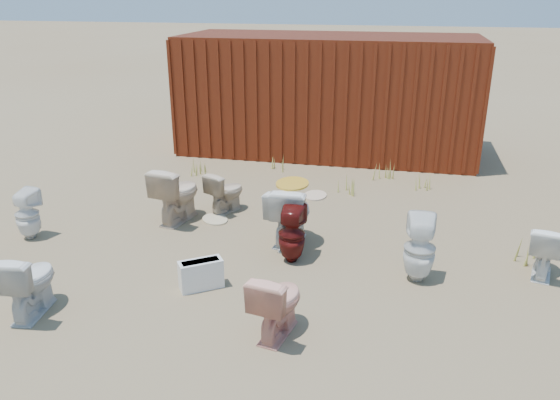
% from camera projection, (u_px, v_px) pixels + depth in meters
% --- Properties ---
extents(ground, '(100.00, 100.00, 0.00)m').
position_uv_depth(ground, '(270.00, 255.00, 7.17)').
color(ground, brown).
rests_on(ground, ground).
extents(shipping_container, '(6.00, 2.40, 2.40)m').
position_uv_depth(shipping_container, '(328.00, 94.00, 11.46)').
color(shipping_container, '#4C150C').
rests_on(shipping_container, ground).
extents(toilet_front_a, '(0.50, 0.78, 0.75)m').
position_uv_depth(toilet_front_a, '(29.00, 282.00, 5.76)').
color(toilet_front_a, silver).
rests_on(toilet_front_a, ground).
extents(toilet_front_pink, '(0.53, 0.76, 0.72)m').
position_uv_depth(toilet_front_pink, '(277.00, 302.00, 5.41)').
color(toilet_front_pink, '#E59A84').
rests_on(toilet_front_pink, ground).
extents(toilet_front_c, '(0.58, 0.85, 0.80)m').
position_uv_depth(toilet_front_c, '(288.00, 215.00, 7.42)').
color(toilet_front_c, silver).
rests_on(toilet_front_c, ground).
extents(toilet_front_maroon, '(0.36, 0.37, 0.75)m').
position_uv_depth(toilet_front_maroon, '(292.00, 234.00, 6.88)').
color(toilet_front_maroon, '#510F0D').
rests_on(toilet_front_maroon, ground).
extents(toilet_front_e, '(0.52, 0.72, 0.66)m').
position_uv_depth(toilet_front_e, '(545.00, 250.00, 6.57)').
color(toilet_front_e, white).
rests_on(toilet_front_e, ground).
extents(toilet_back_a, '(0.36, 0.37, 0.71)m').
position_uv_depth(toilet_back_a, '(27.00, 214.00, 7.54)').
color(toilet_back_a, white).
rests_on(toilet_back_a, ground).
extents(toilet_back_beige_left, '(0.63, 0.91, 0.86)m').
position_uv_depth(toilet_back_beige_left, '(177.00, 194.00, 8.10)').
color(toilet_back_beige_left, beige).
rests_on(toilet_back_beige_left, ground).
extents(toilet_back_beige_right, '(0.61, 0.73, 0.65)m').
position_uv_depth(toilet_back_beige_right, '(226.00, 192.00, 8.47)').
color(toilet_back_beige_right, '#C1AA8D').
rests_on(toilet_back_beige_right, ground).
extents(toilet_back_yellowlid, '(0.48, 0.84, 0.85)m').
position_uv_depth(toilet_back_yellowlid, '(292.00, 214.00, 7.36)').
color(toilet_back_yellowlid, silver).
rests_on(toilet_back_yellowlid, ground).
extents(toilet_back_e, '(0.37, 0.38, 0.83)m').
position_uv_depth(toilet_back_e, '(420.00, 249.00, 6.41)').
color(toilet_back_e, white).
rests_on(toilet_back_e, ground).
extents(yellow_lid, '(0.43, 0.54, 0.02)m').
position_uv_depth(yellow_lid, '(292.00, 184.00, 7.20)').
color(yellow_lid, gold).
rests_on(yellow_lid, toilet_back_yellowlid).
extents(loose_tank, '(0.52, 0.45, 0.35)m').
position_uv_depth(loose_tank, '(201.00, 274.00, 6.32)').
color(loose_tank, white).
rests_on(loose_tank, ground).
extents(loose_lid_near, '(0.40, 0.51, 0.02)m').
position_uv_depth(loose_lid_near, '(315.00, 195.00, 9.21)').
color(loose_lid_near, beige).
rests_on(loose_lid_near, ground).
extents(loose_lid_far, '(0.58, 0.59, 0.02)m').
position_uv_depth(loose_lid_far, '(215.00, 219.00, 8.25)').
color(loose_lid_far, '#CABA92').
rests_on(loose_lid_far, ground).
extents(weed_clump_a, '(0.36, 0.36, 0.29)m').
position_uv_depth(weed_clump_a, '(198.00, 166.00, 10.30)').
color(weed_clump_a, '#A3A141').
rests_on(weed_clump_a, ground).
extents(weed_clump_b, '(0.32, 0.32, 0.28)m').
position_uv_depth(weed_clump_b, '(345.00, 185.00, 9.32)').
color(weed_clump_b, '#A3A141').
rests_on(weed_clump_b, ground).
extents(weed_clump_c, '(0.36, 0.36, 0.29)m').
position_uv_depth(weed_clump_c, '(420.00, 181.00, 9.49)').
color(weed_clump_c, '#A3A141').
rests_on(weed_clump_c, ground).
extents(weed_clump_d, '(0.30, 0.30, 0.26)m').
position_uv_depth(weed_clump_d, '(277.00, 165.00, 10.44)').
color(weed_clump_d, '#A3A141').
rests_on(weed_clump_d, ground).
extents(weed_clump_e, '(0.34, 0.34, 0.32)m').
position_uv_depth(weed_clump_e, '(384.00, 170.00, 10.02)').
color(weed_clump_e, '#A3A141').
rests_on(weed_clump_e, ground).
extents(weed_clump_f, '(0.28, 0.28, 0.28)m').
position_uv_depth(weed_clump_f, '(527.00, 252.00, 6.94)').
color(weed_clump_f, '#A3A141').
rests_on(weed_clump_f, ground).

